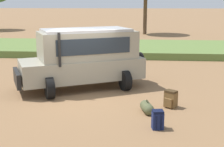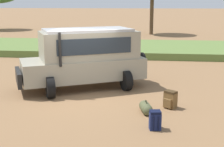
% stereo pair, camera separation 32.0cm
% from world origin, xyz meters
% --- Properties ---
extents(ground_plane, '(320.00, 320.00, 0.00)m').
position_xyz_m(ground_plane, '(0.00, 0.00, 0.00)').
color(ground_plane, olive).
extents(grass_bank, '(120.00, 7.00, 0.44)m').
position_xyz_m(grass_bank, '(0.00, 11.28, 0.22)').
color(grass_bank, '#5B7538').
rests_on(grass_bank, ground_plane).
extents(safari_vehicle, '(5.35, 3.93, 2.44)m').
position_xyz_m(safari_vehicle, '(-0.11, 1.31, 1.29)').
color(safari_vehicle, gray).
rests_on(safari_vehicle, ground_plane).
extents(backpack_beside_front_wheel, '(0.35, 0.40, 0.55)m').
position_xyz_m(backpack_beside_front_wheel, '(2.67, -2.77, 0.27)').
color(backpack_beside_front_wheel, navy).
rests_on(backpack_beside_front_wheel, ground_plane).
extents(backpack_cluster_center, '(0.48, 0.48, 0.59)m').
position_xyz_m(backpack_cluster_center, '(3.21, -0.90, 0.29)').
color(backpack_cluster_center, brown).
rests_on(backpack_cluster_center, ground_plane).
extents(duffel_bag_low_black_case, '(0.45, 0.81, 0.44)m').
position_xyz_m(duffel_bag_low_black_case, '(2.40, -1.47, 0.17)').
color(duffel_bag_low_black_case, '#4C5133').
rests_on(duffel_bag_low_black_case, ground_plane).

